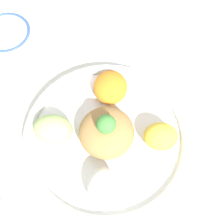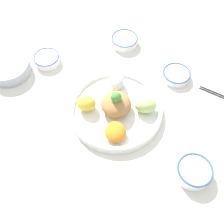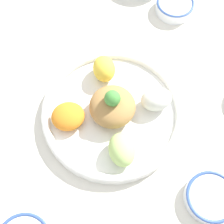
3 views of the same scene
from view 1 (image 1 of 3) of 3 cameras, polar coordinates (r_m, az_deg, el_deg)
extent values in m
plane|color=silver|center=(0.67, -2.53, -2.14)|extent=(2.40, 2.40, 0.00)
cylinder|color=white|center=(0.65, -0.94, -5.03)|extent=(0.34, 0.34, 0.02)
torus|color=white|center=(0.63, -0.96, -4.59)|extent=(0.34, 0.34, 0.02)
ellipsoid|color=yellow|center=(0.62, 8.89, -4.43)|extent=(0.09, 0.08, 0.06)
ellipsoid|color=orange|center=(0.66, -0.26, 4.56)|extent=(0.10, 0.10, 0.04)
ellipsoid|color=#B7DB7A|center=(0.63, -10.71, -3.13)|extent=(0.10, 0.09, 0.06)
ellipsoid|color=white|center=(0.59, -1.83, -13.62)|extent=(0.08, 0.09, 0.06)
ellipsoid|color=#AD7F47|center=(0.61, -1.00, -3.75)|extent=(0.11, 0.11, 0.06)
sphere|color=#478E3D|center=(0.57, -1.07, -2.26)|extent=(0.04, 0.04, 0.04)
cylinder|color=white|center=(0.80, -18.42, 12.76)|extent=(0.11, 0.11, 0.04)
torus|color=#38569E|center=(0.78, -18.86, 13.62)|extent=(0.11, 0.11, 0.01)
cylinder|color=white|center=(0.78, -18.79, 13.50)|extent=(0.09, 0.09, 0.00)
cube|color=white|center=(0.83, -12.13, 15.99)|extent=(0.07, 0.06, 0.01)
ellipsoid|color=white|center=(0.87, -12.80, 18.81)|extent=(0.06, 0.06, 0.01)
camera|label=2|loc=(0.75, 14.81, 81.99)|focal=42.00mm
camera|label=3|loc=(0.43, -82.89, 44.29)|focal=50.00mm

